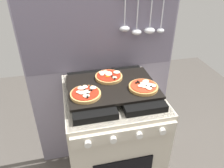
{
  "coord_description": "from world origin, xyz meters",
  "views": [
    {
      "loc": [
        -0.26,
        -1.12,
        1.63
      ],
      "look_at": [
        0.0,
        0.0,
        0.93
      ],
      "focal_mm": 35.49,
      "sensor_mm": 36.0,
      "label": 1
    }
  ],
  "objects_px": {
    "stove": "(112,140)",
    "pizza_center": "(109,76)",
    "pizza_right": "(144,87)",
    "baking_tray": "(112,86)",
    "pizza_left": "(85,93)"
  },
  "relations": [
    {
      "from": "stove",
      "to": "pizza_center",
      "type": "distance_m",
      "value": 0.49
    },
    {
      "from": "pizza_right",
      "to": "pizza_center",
      "type": "height_order",
      "value": "same"
    },
    {
      "from": "pizza_right",
      "to": "stove",
      "type": "bearing_deg",
      "value": 157.23
    },
    {
      "from": "stove",
      "to": "baking_tray",
      "type": "relative_size",
      "value": 1.67
    },
    {
      "from": "pizza_center",
      "to": "stove",
      "type": "bearing_deg",
      "value": -90.77
    },
    {
      "from": "stove",
      "to": "pizza_left",
      "type": "height_order",
      "value": "pizza_left"
    },
    {
      "from": "stove",
      "to": "pizza_left",
      "type": "distance_m",
      "value": 0.51
    },
    {
      "from": "pizza_left",
      "to": "pizza_center",
      "type": "height_order",
      "value": "same"
    },
    {
      "from": "baking_tray",
      "to": "stove",
      "type": "bearing_deg",
      "value": -90.0
    },
    {
      "from": "pizza_center",
      "to": "baking_tray",
      "type": "bearing_deg",
      "value": -90.79
    },
    {
      "from": "pizza_left",
      "to": "pizza_right",
      "type": "relative_size",
      "value": 1.0
    },
    {
      "from": "stove",
      "to": "pizza_center",
      "type": "bearing_deg",
      "value": 89.23
    },
    {
      "from": "baking_tray",
      "to": "pizza_right",
      "type": "distance_m",
      "value": 0.19
    },
    {
      "from": "baking_tray",
      "to": "pizza_center",
      "type": "xyz_separation_m",
      "value": [
        0.0,
        0.09,
        0.02
      ]
    },
    {
      "from": "baking_tray",
      "to": "pizza_left",
      "type": "bearing_deg",
      "value": -157.64
    }
  ]
}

